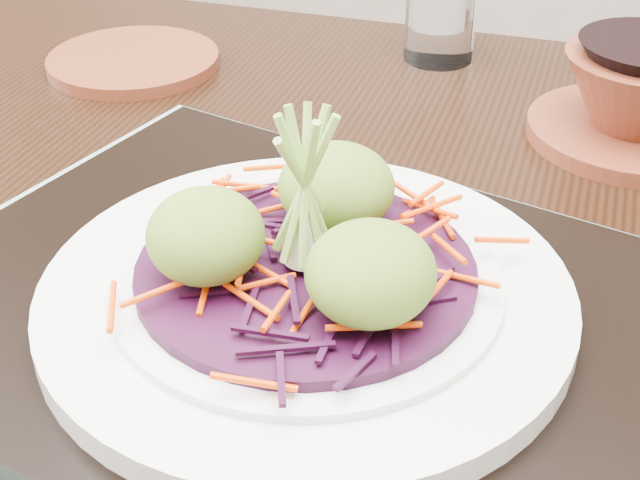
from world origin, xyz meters
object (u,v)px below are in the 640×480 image
at_px(terracotta_bowl_set, 640,103).
at_px(dining_table, 386,391).
at_px(terracotta_side_plate, 133,61).
at_px(serving_tray, 306,321).
at_px(water_glass, 441,10).
at_px(white_plate, 306,292).

bearing_deg(terracotta_bowl_set, dining_table, -117.32).
xyz_separation_m(terracotta_side_plate, terracotta_bowl_set, (0.44, 0.02, 0.03)).
xyz_separation_m(serving_tray, terracotta_bowl_set, (0.14, 0.32, 0.02)).
xyz_separation_m(terracotta_side_plate, water_glass, (0.25, 0.12, 0.04)).
distance_m(dining_table, water_glass, 0.38).
xyz_separation_m(water_glass, terracotta_bowl_set, (0.19, -0.11, -0.02)).
relative_size(serving_tray, water_glass, 4.72).
xyz_separation_m(white_plate, water_glass, (-0.04, 0.43, 0.01)).
distance_m(dining_table, white_plate, 0.16).
xyz_separation_m(white_plate, terracotta_side_plate, (-0.30, 0.30, -0.03)).
bearing_deg(terracotta_side_plate, serving_tray, -45.71).
xyz_separation_m(dining_table, terracotta_bowl_set, (0.12, 0.23, 0.14)).
distance_m(serving_tray, water_glass, 0.43).
distance_m(serving_tray, terracotta_bowl_set, 0.35).
distance_m(terracotta_side_plate, terracotta_bowl_set, 0.44).
bearing_deg(water_glass, dining_table, -79.24).
bearing_deg(terracotta_side_plate, terracotta_bowl_set, 2.22).
height_order(serving_tray, terracotta_side_plate, serving_tray).
bearing_deg(dining_table, white_plate, -108.20).
relative_size(serving_tray, terracotta_bowl_set, 2.09).
bearing_deg(serving_tray, terracotta_side_plate, 144.49).
relative_size(white_plate, terracotta_bowl_set, 1.36).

